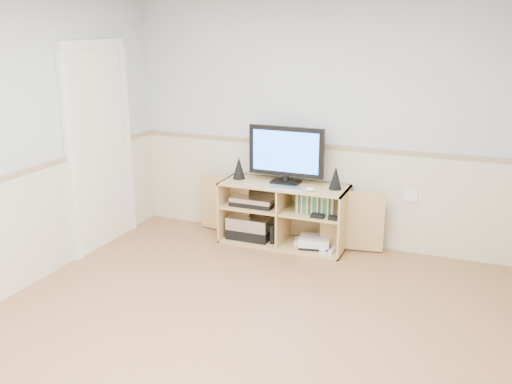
{
  "coord_description": "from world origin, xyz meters",
  "views": [
    {
      "loc": [
        1.61,
        -3.32,
        2.24
      ],
      "look_at": [
        -0.23,
        1.2,
        0.78
      ],
      "focal_mm": 40.0,
      "sensor_mm": 36.0,
      "label": 1
    }
  ],
  "objects_px": {
    "media_cabinet": "(285,212)",
    "monitor": "(286,153)",
    "game_consoles": "(314,242)",
    "keyboard": "(286,188)"
  },
  "relations": [
    {
      "from": "monitor",
      "to": "keyboard",
      "type": "distance_m",
      "value": 0.37
    },
    {
      "from": "media_cabinet",
      "to": "monitor",
      "type": "relative_size",
      "value": 2.58
    },
    {
      "from": "keyboard",
      "to": "game_consoles",
      "type": "relative_size",
      "value": 0.64
    },
    {
      "from": "monitor",
      "to": "keyboard",
      "type": "bearing_deg",
      "value": -70.93
    },
    {
      "from": "monitor",
      "to": "media_cabinet",
      "type": "bearing_deg",
      "value": 90.0
    },
    {
      "from": "monitor",
      "to": "game_consoles",
      "type": "xyz_separation_m",
      "value": [
        0.33,
        -0.06,
        -0.9
      ]
    },
    {
      "from": "media_cabinet",
      "to": "keyboard",
      "type": "bearing_deg",
      "value": -71.74
    },
    {
      "from": "monitor",
      "to": "game_consoles",
      "type": "distance_m",
      "value": 0.96
    },
    {
      "from": "monitor",
      "to": "keyboard",
      "type": "relative_size",
      "value": 2.69
    },
    {
      "from": "game_consoles",
      "to": "monitor",
      "type": "bearing_deg",
      "value": 169.74
    }
  ]
}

